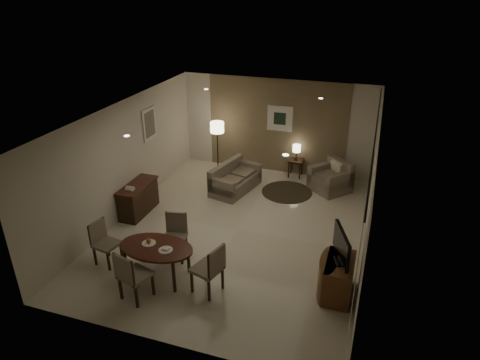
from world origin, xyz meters
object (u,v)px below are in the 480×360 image
(chair_near, at_px, (135,274))
(armchair, at_px, (330,176))
(chair_far, at_px, (174,238))
(floor_lamp, at_px, (218,148))
(dining_table, at_px, (158,262))
(console_desk, at_px, (139,199))
(side_table, at_px, (295,168))
(chair_right, at_px, (207,268))
(chair_left, at_px, (107,244))
(sofa, at_px, (235,177))
(tv_cabinet, at_px, (339,278))

(chair_near, relative_size, armchair, 1.09)
(chair_far, xyz_separation_m, floor_lamp, (-0.70, 4.24, 0.29))
(chair_far, bearing_deg, armchair, 47.35)
(chair_near, bearing_deg, dining_table, -80.88)
(dining_table, distance_m, armchair, 5.38)
(console_desk, relative_size, dining_table, 0.85)
(side_table, bearing_deg, chair_right, -95.40)
(chair_left, bearing_deg, chair_near, -113.39)
(console_desk, xyz_separation_m, floor_lamp, (0.95, 2.83, 0.38))
(side_table, bearing_deg, chair_near, -105.28)
(chair_left, height_order, armchair, chair_left)
(armchair, relative_size, side_table, 1.80)
(dining_table, distance_m, chair_right, 1.05)
(dining_table, distance_m, sofa, 3.95)
(tv_cabinet, xyz_separation_m, armchair, (-0.69, 4.16, 0.05))
(tv_cabinet, relative_size, side_table, 1.79)
(chair_right, relative_size, armchair, 1.08)
(chair_far, relative_size, sofa, 0.61)
(sofa, bearing_deg, chair_left, 173.96)
(chair_near, relative_size, chair_right, 1.00)
(tv_cabinet, height_order, chair_near, chair_near)
(chair_near, xyz_separation_m, sofa, (0.28, 4.59, -0.13))
(sofa, relative_size, armchair, 1.69)
(floor_lamp, bearing_deg, dining_table, -82.36)
(dining_table, xyz_separation_m, chair_left, (-1.14, 0.07, 0.11))
(console_desk, bearing_deg, chair_far, -40.65)
(console_desk, xyz_separation_m, chair_near, (1.53, -2.69, 0.12))
(console_desk, relative_size, chair_far, 1.28)
(tv_cabinet, distance_m, dining_table, 3.33)
(chair_far, height_order, chair_right, chair_right)
(chair_far, distance_m, armchair, 4.81)
(dining_table, height_order, chair_right, chair_right)
(chair_left, bearing_deg, tv_cabinet, -73.45)
(tv_cabinet, distance_m, chair_right, 2.34)
(console_desk, relative_size, tv_cabinet, 1.33)
(chair_left, relative_size, sofa, 0.58)
(chair_near, height_order, side_table, chair_near)
(console_desk, xyz_separation_m, dining_table, (1.60, -2.04, -0.04))
(console_desk, bearing_deg, chair_right, -38.98)
(chair_left, xyz_separation_m, armchair, (3.74, 4.64, -0.04))
(dining_table, bearing_deg, chair_left, 176.66)
(dining_table, bearing_deg, console_desk, 128.06)
(floor_lamp, bearing_deg, armchair, -3.07)
(dining_table, bearing_deg, chair_far, 86.36)
(side_table, bearing_deg, dining_table, -106.29)
(console_desk, height_order, floor_lamp, floor_lamp)
(dining_table, bearing_deg, sofa, 87.04)
(tv_cabinet, height_order, side_table, tv_cabinet)
(tv_cabinet, distance_m, armchair, 4.22)
(chair_near, distance_m, side_table, 6.16)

